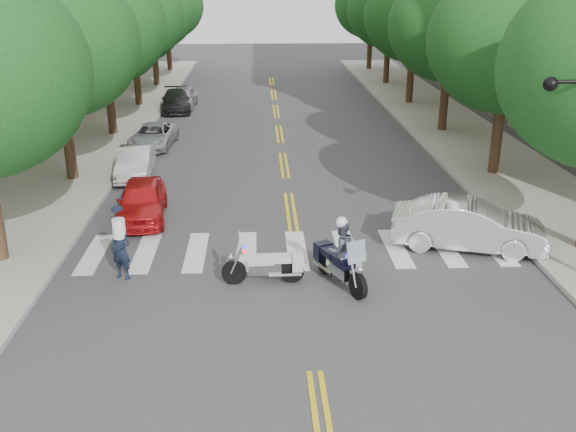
{
  "coord_description": "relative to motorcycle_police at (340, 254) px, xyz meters",
  "views": [
    {
      "loc": [
        -1.12,
        -11.68,
        8.02
      ],
      "look_at": [
        -0.29,
        6.08,
        1.3
      ],
      "focal_mm": 40.0,
      "sensor_mm": 36.0,
      "label": 1
    }
  ],
  "objects": [
    {
      "name": "tree_l_3",
      "position": [
        -9.83,
        25.84,
        4.67
      ],
      "size": [
        6.4,
        6.4,
        8.45
      ],
      "color": "#382316",
      "rests_on": "ground"
    },
    {
      "name": "officer_standing",
      "position": [
        -6.01,
        0.64,
        -0.03
      ],
      "size": [
        0.74,
        0.65,
        1.7
      ],
      "primitive_type": "imported",
      "rotation": [
        0.0,
        0.0,
        -0.48
      ],
      "color": "black",
      "rests_on": "ground"
    },
    {
      "name": "tree_l_5",
      "position": [
        -9.83,
        41.84,
        4.67
      ],
      "size": [
        6.4,
        6.4,
        8.45
      ],
      "color": "#382316",
      "rests_on": "ground"
    },
    {
      "name": "convertible",
      "position": [
        4.28,
        2.27,
        -0.12
      ],
      "size": [
        4.91,
        2.88,
        1.53
      ],
      "primitive_type": "imported",
      "rotation": [
        0.0,
        0.0,
        1.28
      ],
      "color": "white",
      "rests_on": "ground"
    },
    {
      "name": "tree_r_1",
      "position": [
        7.77,
        9.84,
        4.67
      ],
      "size": [
        6.4,
        6.4,
        8.45
      ],
      "color": "#382316",
      "rests_on": "ground"
    },
    {
      "name": "tree_l_2",
      "position": [
        -9.83,
        17.84,
        4.67
      ],
      "size": [
        6.4,
        6.4,
        8.45
      ],
      "color": "#382316",
      "rests_on": "ground"
    },
    {
      "name": "tree_r_4",
      "position": [
        7.77,
        33.84,
        4.67
      ],
      "size": [
        6.4,
        6.4,
        8.45
      ],
      "color": "#382316",
      "rests_on": "ground"
    },
    {
      "name": "tree_l_4",
      "position": [
        -9.83,
        33.84,
        4.67
      ],
      "size": [
        6.4,
        6.4,
        8.45
      ],
      "color": "#382316",
      "rests_on": "ground"
    },
    {
      "name": "sidewalk_right",
      "position": [
        8.47,
        17.84,
        -0.81
      ],
      "size": [
        5.0,
        60.0,
        0.15
      ],
      "primitive_type": "cube",
      "color": "#9E9991",
      "rests_on": "ground"
    },
    {
      "name": "parked_car_c",
      "position": [
        -7.33,
        15.34,
        -0.32
      ],
      "size": [
        2.18,
        4.2,
        1.13
      ],
      "primitive_type": "imported",
      "rotation": [
        0.0,
        0.0,
        -0.08
      ],
      "color": "#A0A1A7",
      "rests_on": "ground"
    },
    {
      "name": "tree_r_5",
      "position": [
        7.77,
        41.84,
        4.67
      ],
      "size": [
        6.4,
        6.4,
        8.45
      ],
      "color": "#382316",
      "rests_on": "ground"
    },
    {
      "name": "parked_car_e",
      "position": [
        -6.93,
        25.34,
        -0.22
      ],
      "size": [
        1.74,
        3.99,
        1.34
      ],
      "primitive_type": "imported",
      "rotation": [
        0.0,
        0.0,
        -0.04
      ],
      "color": "#9B9CA1",
      "rests_on": "ground"
    },
    {
      "name": "tree_r_2",
      "position": [
        7.77,
        17.84,
        4.67
      ],
      "size": [
        6.4,
        6.4,
        8.45
      ],
      "color": "#382316",
      "rests_on": "ground"
    },
    {
      "name": "motorcycle_police",
      "position": [
        0.0,
        0.0,
        0.0
      ],
      "size": [
        1.26,
        2.33,
        1.99
      ],
      "rotation": [
        0.0,
        0.0,
        3.55
      ],
      "color": "black",
      "rests_on": "ground"
    },
    {
      "name": "parked_car_a",
      "position": [
        -6.23,
        5.34,
        -0.21
      ],
      "size": [
        1.93,
        4.09,
        1.35
      ],
      "primitive_type": "imported",
      "rotation": [
        0.0,
        0.0,
        0.09
      ],
      "color": "red",
      "rests_on": "ground"
    },
    {
      "name": "tree_l_1",
      "position": [
        -9.83,
        9.84,
        4.67
      ],
      "size": [
        6.4,
        6.4,
        8.45
      ],
      "color": "#382316",
      "rests_on": "ground"
    },
    {
      "name": "sidewalk_left",
      "position": [
        -10.53,
        17.84,
        -0.81
      ],
      "size": [
        5.0,
        60.0,
        0.15
      ],
      "primitive_type": "cube",
      "color": "#9E9991",
      "rests_on": "ground"
    },
    {
      "name": "parked_car_b",
      "position": [
        -7.33,
        10.34,
        -0.26
      ],
      "size": [
        1.54,
        3.86,
        1.25
      ],
      "primitive_type": "imported",
      "rotation": [
        0.0,
        0.0,
        0.06
      ],
      "color": "#B9B9B9",
      "rests_on": "ground"
    },
    {
      "name": "ground",
      "position": [
        -1.03,
        -4.16,
        -0.89
      ],
      "size": [
        140.0,
        140.0,
        0.0
      ],
      "primitive_type": "plane",
      "color": "#38383A",
      "rests_on": "ground"
    },
    {
      "name": "tree_r_3",
      "position": [
        7.77,
        25.84,
        4.67
      ],
      "size": [
        6.4,
        6.4,
        8.45
      ],
      "color": "#382316",
      "rests_on": "ground"
    },
    {
      "name": "parked_car_d",
      "position": [
        -7.24,
        24.34,
        -0.25
      ],
      "size": [
        2.21,
        4.52,
        1.27
      ],
      "primitive_type": "imported",
      "rotation": [
        0.0,
        0.0,
        0.1
      ],
      "color": "black",
      "rests_on": "ground"
    },
    {
      "name": "motorcycle_parked",
      "position": [
        -1.88,
        0.17,
        -0.37
      ],
      "size": [
        2.28,
        0.53,
        1.47
      ],
      "rotation": [
        0.0,
        0.0,
        1.61
      ],
      "color": "black",
      "rests_on": "ground"
    }
  ]
}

